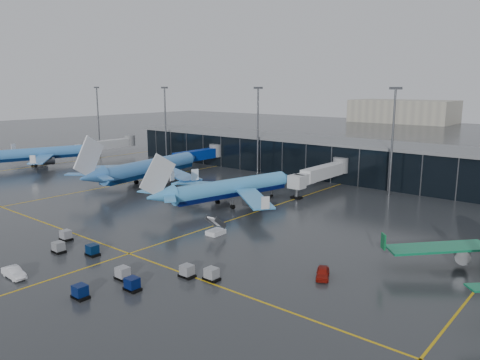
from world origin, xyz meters
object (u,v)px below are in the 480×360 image
Objects in this scene: airliner_klm_near at (232,177)px; service_van_red at (323,273)px; mobile_airstair at (216,230)px; airliner_arkefly at (150,158)px; service_van_white at (14,273)px; airliner_klm_west at (39,147)px; baggage_carts at (116,264)px.

service_van_red is at bearing -20.52° from airliner_klm_near.
mobile_airstair is at bearing -45.42° from airliner_klm_near.
mobile_airstair reaches higher than service_van_red.
mobile_airstair is (43.25, -21.06, -6.19)m from airliner_arkefly.
mobile_airstair is (11.43, -17.65, -5.38)m from airliner_klm_near.
airliner_klm_near is at bearing -15.32° from airliner_arkefly.
airliner_klm_near reaches higher than mobile_airstair.
service_van_white is (35.11, -52.69, -6.21)m from airliner_arkefly.
service_van_red is (118.38, -21.51, -5.53)m from airliner_klm_west.
airliner_klm_west is 1.25× the size of baggage_carts.
airliner_klm_near is 8.76× the size of service_van_white.
baggage_carts is 9.49× the size of mobile_airstair.
airliner_klm_near is 42.45m from service_van_red.
service_van_white is at bearing -13.33° from airliner_klm_west.
airliner_klm_west is 8.91× the size of service_van_white.
airliner_arkefly reaches higher than airliner_klm_near.
service_van_red is (35.64, -22.42, -5.42)m from airliner_klm_near.
airliner_klm_near is (31.82, -3.41, -0.81)m from airliner_arkefly.
airliner_klm_west is at bearing 61.66° from service_van_white.
airliner_arkefly is 63.62m from service_van_white.
airliner_arkefly is 1.13× the size of airliner_klm_near.
airliner_klm_west is 82.75m from airliner_klm_near.
mobile_airstair reaches higher than baggage_carts.
airliner_arkefly is 1.39× the size of baggage_carts.
service_van_red is (67.46, -25.83, -6.23)m from airliner_arkefly.
service_van_white is (86.04, -48.37, -5.50)m from airliner_klm_west.
airliner_klm_west is at bearing 158.19° from baggage_carts.
airliner_arkefly reaches higher than mobile_airstair.
baggage_carts is 20.97m from mobile_airstair.
mobile_airstair is at bearing 142.04° from service_van_red.
airliner_arkefly is 10.59× the size of service_van_red.
service_van_white is at bearing -74.52° from airliner_klm_near.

